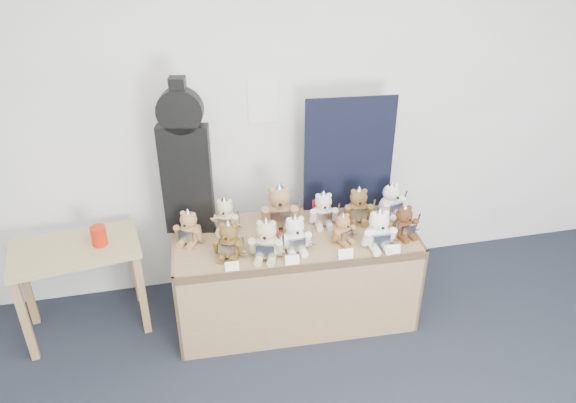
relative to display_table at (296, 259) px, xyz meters
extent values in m
plane|color=white|center=(-0.08, 0.62, 0.82)|extent=(6.00, 0.00, 6.00)
cube|color=white|center=(-0.10, 0.61, 0.90)|extent=(0.21, 0.00, 0.30)
cube|color=olive|center=(0.00, 0.07, 0.12)|extent=(1.65, 0.75, 0.06)
cube|color=olive|center=(-0.01, -0.26, -0.19)|extent=(1.63, 0.09, 0.68)
cube|color=olive|center=(-0.80, 0.10, -0.19)|extent=(0.05, 0.68, 0.68)
cube|color=olive|center=(0.81, 0.03, -0.19)|extent=(0.05, 0.68, 0.68)
cube|color=tan|center=(-1.43, 0.24, 0.12)|extent=(0.87, 0.56, 0.04)
cube|color=olive|center=(-1.76, 0.00, -0.21)|extent=(0.06, 0.06, 0.64)
cube|color=olive|center=(-1.82, 0.37, -0.21)|extent=(0.06, 0.06, 0.64)
cube|color=olive|center=(-1.04, 0.11, -0.21)|extent=(0.06, 0.06, 0.64)
cube|color=olive|center=(-1.09, 0.47, -0.21)|extent=(0.06, 0.06, 0.64)
cube|color=black|center=(-0.66, 0.29, 0.53)|extent=(0.33, 0.16, 0.76)
cylinder|color=black|center=(-0.66, 0.29, 1.00)|extent=(0.30, 0.15, 0.28)
cube|color=black|center=(-0.66, 0.29, 1.11)|extent=(0.11, 0.10, 0.19)
cube|color=black|center=(0.45, 0.35, 0.56)|extent=(0.62, 0.07, 0.83)
cylinder|color=red|center=(-1.26, 0.24, 0.21)|extent=(0.10, 0.10, 0.13)
ellipsoid|color=brown|center=(-0.45, -0.07, 0.22)|extent=(0.20, 0.18, 0.16)
sphere|color=brown|center=(-0.45, -0.07, 0.32)|extent=(0.12, 0.12, 0.12)
cylinder|color=brown|center=(-0.47, -0.12, 0.31)|extent=(0.06, 0.04, 0.05)
sphere|color=black|center=(-0.47, -0.13, 0.31)|extent=(0.02, 0.02, 0.02)
sphere|color=brown|center=(-0.49, -0.06, 0.37)|extent=(0.04, 0.04, 0.04)
sphere|color=brown|center=(-0.41, -0.08, 0.37)|extent=(0.04, 0.04, 0.04)
cylinder|color=brown|center=(-0.53, -0.06, 0.22)|extent=(0.07, 0.10, 0.12)
cylinder|color=brown|center=(-0.39, -0.12, 0.22)|extent=(0.07, 0.10, 0.12)
cylinder|color=brown|center=(-0.50, -0.11, 0.17)|extent=(0.08, 0.11, 0.05)
cylinder|color=brown|center=(-0.44, -0.13, 0.17)|extent=(0.08, 0.11, 0.05)
cube|color=silver|center=(-0.47, -0.13, 0.22)|extent=(0.10, 0.05, 0.09)
cone|color=silver|center=(-0.45, -0.07, 0.37)|extent=(0.10, 0.10, 0.08)
cube|color=silver|center=(-0.37, -0.14, 0.25)|extent=(0.03, 0.04, 0.17)
cube|color=silver|center=(-0.37, -0.14, 0.18)|extent=(0.05, 0.02, 0.01)
ellipsoid|color=#C7B98C|center=(-0.22, -0.13, 0.22)|extent=(0.21, 0.20, 0.18)
sphere|color=#C7B98C|center=(-0.22, -0.13, 0.34)|extent=(0.13, 0.13, 0.13)
cylinder|color=#C7B98C|center=(-0.24, -0.18, 0.33)|extent=(0.06, 0.04, 0.05)
sphere|color=black|center=(-0.25, -0.20, 0.33)|extent=(0.02, 0.02, 0.02)
sphere|color=#C7B98C|center=(-0.26, -0.12, 0.39)|extent=(0.04, 0.04, 0.04)
sphere|color=#C7B98C|center=(-0.18, -0.14, 0.39)|extent=(0.04, 0.04, 0.04)
cylinder|color=#C7B98C|center=(-0.31, -0.12, 0.23)|extent=(0.08, 0.11, 0.13)
cylinder|color=#C7B98C|center=(-0.15, -0.18, 0.23)|extent=(0.08, 0.11, 0.13)
cylinder|color=#C7B98C|center=(-0.28, -0.18, 0.17)|extent=(0.09, 0.13, 0.05)
cylinder|color=#C7B98C|center=(-0.21, -0.20, 0.17)|extent=(0.09, 0.13, 0.05)
cube|color=silver|center=(-0.25, -0.19, 0.23)|extent=(0.11, 0.05, 0.10)
cone|color=silver|center=(-0.22, -0.13, 0.39)|extent=(0.11, 0.11, 0.08)
cube|color=silver|center=(-0.13, -0.20, 0.26)|extent=(0.03, 0.05, 0.18)
cube|color=silver|center=(-0.13, -0.20, 0.19)|extent=(0.05, 0.02, 0.01)
cube|color=#B41426|center=(-0.20, -0.07, 0.24)|extent=(0.14, 0.07, 0.16)
ellipsoid|color=white|center=(-0.04, -0.10, 0.22)|extent=(0.17, 0.14, 0.16)
sphere|color=white|center=(-0.04, -0.10, 0.33)|extent=(0.12, 0.12, 0.12)
cylinder|color=white|center=(-0.03, -0.15, 0.32)|extent=(0.05, 0.03, 0.05)
sphere|color=black|center=(-0.03, -0.17, 0.32)|extent=(0.02, 0.02, 0.02)
sphere|color=white|center=(-0.07, -0.10, 0.37)|extent=(0.04, 0.04, 0.04)
sphere|color=white|center=(0.00, -0.10, 0.37)|extent=(0.04, 0.04, 0.04)
cylinder|color=white|center=(-0.11, -0.12, 0.22)|extent=(0.05, 0.09, 0.12)
cylinder|color=white|center=(0.04, -0.12, 0.22)|extent=(0.05, 0.09, 0.12)
cylinder|color=white|center=(-0.07, -0.16, 0.17)|extent=(0.05, 0.11, 0.05)
cylinder|color=white|center=(0.00, -0.15, 0.17)|extent=(0.05, 0.11, 0.05)
cube|color=silver|center=(-0.03, -0.16, 0.22)|extent=(0.11, 0.02, 0.09)
cone|color=silver|center=(-0.04, -0.10, 0.38)|extent=(0.10, 0.10, 0.08)
cube|color=silver|center=(0.07, -0.13, 0.25)|extent=(0.01, 0.04, 0.17)
cube|color=silver|center=(0.07, -0.13, 0.18)|extent=(0.05, 0.01, 0.01)
ellipsoid|color=#A66C3F|center=(0.29, -0.06, 0.20)|extent=(0.16, 0.15, 0.13)
sphere|color=#A66C3F|center=(0.29, -0.06, 0.29)|extent=(0.10, 0.10, 0.10)
cylinder|color=#A66C3F|center=(0.31, -0.10, 0.28)|extent=(0.05, 0.03, 0.04)
sphere|color=black|center=(0.31, -0.12, 0.28)|extent=(0.02, 0.02, 0.02)
sphere|color=#A66C3F|center=(0.26, -0.08, 0.33)|extent=(0.03, 0.03, 0.03)
sphere|color=#A66C3F|center=(0.32, -0.05, 0.33)|extent=(0.03, 0.03, 0.03)
cylinder|color=#A66C3F|center=(0.24, -0.10, 0.21)|extent=(0.06, 0.08, 0.10)
cylinder|color=#A66C3F|center=(0.36, -0.06, 0.21)|extent=(0.06, 0.08, 0.10)
cylinder|color=#A66C3F|center=(0.28, -0.12, 0.17)|extent=(0.07, 0.09, 0.04)
cylinder|color=#A66C3F|center=(0.34, -0.10, 0.17)|extent=(0.07, 0.09, 0.04)
cube|color=silver|center=(0.31, -0.11, 0.21)|extent=(0.09, 0.04, 0.07)
cone|color=silver|center=(0.29, -0.06, 0.33)|extent=(0.08, 0.08, 0.06)
cube|color=silver|center=(0.38, -0.06, 0.23)|extent=(0.02, 0.03, 0.14)
cube|color=silver|center=(0.38, -0.06, 0.18)|extent=(0.04, 0.02, 0.01)
ellipsoid|color=white|center=(0.50, -0.17, 0.22)|extent=(0.18, 0.15, 0.18)
sphere|color=white|center=(0.50, -0.17, 0.34)|extent=(0.13, 0.13, 0.13)
cylinder|color=white|center=(0.49, -0.23, 0.33)|extent=(0.05, 0.03, 0.05)
sphere|color=black|center=(0.49, -0.25, 0.33)|extent=(0.02, 0.02, 0.02)
sphere|color=white|center=(0.45, -0.17, 0.39)|extent=(0.04, 0.04, 0.04)
sphere|color=white|center=(0.54, -0.17, 0.39)|extent=(0.04, 0.04, 0.04)
cylinder|color=white|center=(0.41, -0.19, 0.23)|extent=(0.05, 0.10, 0.13)
cylinder|color=white|center=(0.58, -0.19, 0.23)|extent=(0.05, 0.10, 0.13)
cylinder|color=white|center=(0.46, -0.23, 0.17)|extent=(0.05, 0.11, 0.05)
cylinder|color=white|center=(0.53, -0.23, 0.17)|extent=(0.05, 0.11, 0.05)
cube|color=silver|center=(0.49, -0.24, 0.23)|extent=(0.11, 0.02, 0.10)
cone|color=silver|center=(0.50, -0.17, 0.39)|extent=(0.11, 0.11, 0.08)
cube|color=silver|center=(0.60, -0.21, 0.26)|extent=(0.01, 0.04, 0.18)
cube|color=silver|center=(0.60, -0.21, 0.19)|extent=(0.05, 0.01, 0.01)
ellipsoid|color=#52321C|center=(0.70, -0.09, 0.21)|extent=(0.17, 0.16, 0.15)
sphere|color=#52321C|center=(0.70, -0.09, 0.31)|extent=(0.11, 0.11, 0.11)
cylinder|color=#52321C|center=(0.71, -0.14, 0.30)|extent=(0.05, 0.04, 0.05)
sphere|color=black|center=(0.72, -0.15, 0.30)|extent=(0.02, 0.02, 0.02)
sphere|color=#52321C|center=(0.67, -0.10, 0.35)|extent=(0.03, 0.03, 0.03)
sphere|color=#52321C|center=(0.74, -0.08, 0.35)|extent=(0.03, 0.03, 0.03)
cylinder|color=#52321C|center=(0.64, -0.13, 0.22)|extent=(0.06, 0.09, 0.11)
cylinder|color=#52321C|center=(0.78, -0.09, 0.22)|extent=(0.06, 0.09, 0.11)
cylinder|color=#52321C|center=(0.68, -0.15, 0.17)|extent=(0.07, 0.10, 0.04)
cylinder|color=#52321C|center=(0.75, -0.13, 0.17)|extent=(0.07, 0.10, 0.04)
cube|color=silver|center=(0.72, -0.15, 0.21)|extent=(0.10, 0.04, 0.08)
cone|color=silver|center=(0.70, -0.09, 0.36)|extent=(0.09, 0.09, 0.07)
cube|color=silver|center=(0.80, -0.10, 0.24)|extent=(0.02, 0.04, 0.16)
cube|color=silver|center=(0.80, -0.10, 0.18)|extent=(0.04, 0.02, 0.01)
ellipsoid|color=beige|center=(-0.44, 0.24, 0.21)|extent=(0.18, 0.16, 0.15)
sphere|color=beige|center=(-0.44, 0.24, 0.32)|extent=(0.11, 0.11, 0.11)
cylinder|color=beige|center=(-0.45, 0.19, 0.31)|extent=(0.05, 0.04, 0.05)
sphere|color=black|center=(-0.45, 0.18, 0.31)|extent=(0.02, 0.02, 0.02)
sphere|color=beige|center=(-0.47, 0.25, 0.36)|extent=(0.04, 0.04, 0.04)
sphere|color=beige|center=(-0.40, 0.23, 0.36)|extent=(0.04, 0.04, 0.04)
cylinder|color=beige|center=(-0.51, 0.24, 0.22)|extent=(0.06, 0.09, 0.12)
cylinder|color=beige|center=(-0.37, 0.21, 0.22)|extent=(0.06, 0.09, 0.12)
cylinder|color=beige|center=(-0.48, 0.20, 0.17)|extent=(0.07, 0.11, 0.05)
cylinder|color=beige|center=(-0.42, 0.18, 0.17)|extent=(0.07, 0.11, 0.05)
cube|color=silver|center=(-0.45, 0.18, 0.22)|extent=(0.10, 0.04, 0.08)
cone|color=silver|center=(-0.44, 0.24, 0.36)|extent=(0.10, 0.10, 0.07)
cube|color=silver|center=(-0.35, 0.19, 0.24)|extent=(0.02, 0.04, 0.16)
cube|color=silver|center=(-0.35, 0.19, 0.18)|extent=(0.05, 0.02, 0.01)
ellipsoid|color=#A07A50|center=(-0.07, 0.21, 0.23)|extent=(0.22, 0.20, 0.20)
sphere|color=#A07A50|center=(-0.07, 0.21, 0.37)|extent=(0.15, 0.15, 0.15)
cylinder|color=#A07A50|center=(-0.08, 0.15, 0.36)|extent=(0.07, 0.04, 0.06)
sphere|color=black|center=(-0.08, 0.13, 0.36)|extent=(0.02, 0.02, 0.02)
sphere|color=#A07A50|center=(-0.12, 0.22, 0.43)|extent=(0.05, 0.05, 0.05)
sphere|color=#A07A50|center=(-0.02, 0.21, 0.43)|extent=(0.05, 0.05, 0.05)
cylinder|color=#A07A50|center=(-0.17, 0.20, 0.24)|extent=(0.07, 0.12, 0.15)
cylinder|color=#A07A50|center=(0.02, 0.17, 0.24)|extent=(0.07, 0.12, 0.15)
cylinder|color=#A07A50|center=(-0.12, 0.15, 0.18)|extent=(0.08, 0.14, 0.06)
cylinder|color=#A07A50|center=(-0.03, 0.14, 0.18)|extent=(0.08, 0.14, 0.06)
cube|color=silver|center=(-0.08, 0.13, 0.24)|extent=(0.13, 0.04, 0.11)
cone|color=silver|center=(-0.07, 0.21, 0.43)|extent=(0.13, 0.13, 0.10)
cube|color=silver|center=(0.05, 0.16, 0.27)|extent=(0.02, 0.05, 0.21)
cube|color=silver|center=(0.05, 0.16, 0.19)|extent=(0.06, 0.02, 0.01)
ellipsoid|color=silver|center=(0.22, 0.17, 0.21)|extent=(0.17, 0.15, 0.16)
sphere|color=silver|center=(0.22, 0.17, 0.32)|extent=(0.12, 0.12, 0.12)
cylinder|color=silver|center=(0.22, 0.12, 0.31)|extent=(0.05, 0.03, 0.05)
sphere|color=black|center=(0.22, 0.10, 0.31)|extent=(0.02, 0.02, 0.02)
sphere|color=silver|center=(0.19, 0.17, 0.37)|extent=(0.04, 0.04, 0.04)
sphere|color=silver|center=(0.26, 0.16, 0.37)|extent=(0.04, 0.04, 0.04)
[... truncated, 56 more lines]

